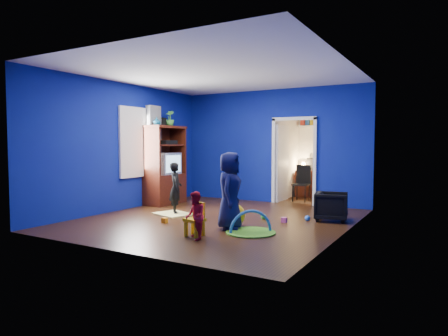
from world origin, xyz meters
The scene contains 32 objects.
floor centered at (0.00, 0.00, 0.00)m, with size 5.00×5.50×0.01m, color black.
ceiling centered at (0.00, 0.00, 2.90)m, with size 5.00×5.50×0.01m, color white.
wall_back centered at (0.00, 2.75, 1.45)m, with size 5.00×0.02×2.90m, color navy.
wall_front centered at (0.00, -2.75, 1.45)m, with size 5.00×0.02×2.90m, color navy.
wall_left centered at (-2.50, 0.00, 1.45)m, with size 0.02×5.50×2.90m, color navy.
wall_right centered at (2.50, 0.00, 1.45)m, with size 0.02×5.50×2.90m, color navy.
alcove centered at (0.60, 3.62, 1.25)m, with size 1.00×1.75×2.50m, color silver, non-canonical shape.
armchair centered at (2.01, 1.00, 0.28)m, with size 0.61×0.63×0.57m, color black.
child_black centered at (-1.10, 0.09, 0.56)m, with size 0.41×0.27×1.11m, color black.
child_navy centered at (0.65, -0.68, 0.68)m, with size 0.67×0.44×1.37m, color #0F183A.
toddler_red centered at (0.56, -1.63, 0.38)m, with size 0.37×0.29×0.76m, color red.
vase centered at (-2.22, 0.84, 2.06)m, with size 0.19×0.19×0.20m, color #0D5B69.
potted_plant centered at (-2.22, 1.36, 2.16)m, with size 0.22×0.22×0.40m, color #3A8831.
tv_armoire centered at (-2.22, 1.14, 0.98)m, with size 0.58×1.14×1.96m, color #3D110A.
crt_tv centered at (-2.18, 1.14, 1.02)m, with size 0.46×0.70×0.54m, color silver.
yellow_blanket centered at (-1.10, -0.01, 0.01)m, with size 0.75×0.60×0.03m, color #F2E07A.
hopper_ball centered at (0.60, -0.43, 0.21)m, with size 0.42×0.42×0.42m, color yellow.
kid_chair centered at (0.41, -1.43, 0.25)m, with size 0.28×0.28×0.50m, color yellow.
play_mat centered at (1.11, -0.76, 0.01)m, with size 0.85×0.85×0.02m, color #329220.
toy_arch centered at (1.11, -0.76, 0.02)m, with size 0.76×0.76×0.05m, color #3F8CD8.
window_left centered at (-2.48, 0.35, 1.55)m, with size 0.03×0.95×1.55m, color white.
curtain centered at (-2.37, 0.90, 1.25)m, with size 0.14×0.42×2.40m, color slate.
doorway centered at (0.60, 2.75, 1.05)m, with size 1.16×0.10×2.10m, color white.
study_desk centered at (0.60, 4.26, 0.38)m, with size 0.88×0.44×0.75m, color #3D140A.
desk_monitor centered at (0.60, 4.38, 0.95)m, with size 0.40×0.05×0.32m, color black.
desk_lamp centered at (0.32, 4.32, 0.93)m, with size 0.14×0.14×0.14m, color #FFD88C.
folding_chair centered at (0.60, 3.30, 0.46)m, with size 0.40×0.40×0.92m, color black.
book_shelf centered at (0.60, 4.37, 2.02)m, with size 0.88×0.24×0.04m, color white.
toy_0 centered at (1.61, 0.76, 0.06)m, with size 0.11×0.11×0.11m, color blue.
toy_1 centered at (-0.69, -0.81, 0.05)m, with size 0.10×0.08×0.10m, color orange.
toy_2 centered at (0.79, 0.49, 0.06)m, with size 0.11×0.11×0.11m, color green.
toy_3 centered at (1.27, 0.37, 0.05)m, with size 0.10×0.08×0.10m, color #D44F9D.
Camera 1 is at (4.05, -6.79, 1.51)m, focal length 32.00 mm.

